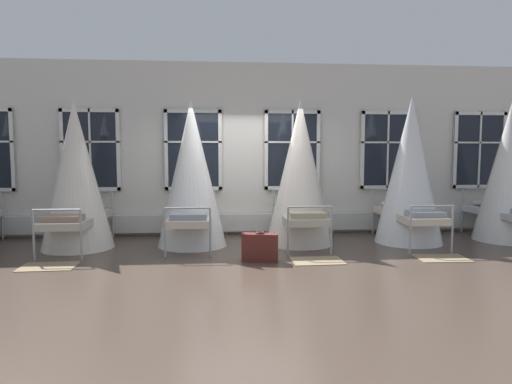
{
  "coord_description": "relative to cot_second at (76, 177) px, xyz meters",
  "views": [
    {
      "loc": [
        -0.54,
        -7.91,
        1.7
      ],
      "look_at": [
        0.17,
        0.25,
        0.98
      ],
      "focal_mm": 31.4,
      "sensor_mm": 36.0,
      "label": 1
    }
  ],
  "objects": [
    {
      "name": "cot_fourth",
      "position": [
        4.02,
        0.04,
        0.03
      ],
      "size": [
        1.25,
        1.95,
        2.68
      ],
      "rotation": [
        0.0,
        0.0,
        1.57
      ],
      "color": "#9EA3A8",
      "rests_on": "ground"
    },
    {
      "name": "suitcase_dark",
      "position": [
        3.15,
        -1.27,
        -1.04
      ],
      "size": [
        0.59,
        0.31,
        0.47
      ],
      "rotation": [
        0.0,
        0.0,
        -0.2
      ],
      "color": "#5B231E",
      "rests_on": "ground"
    },
    {
      "name": "back_wall_with_windows",
      "position": [
        3.03,
        1.2,
        0.5
      ],
      "size": [
        15.25,
        0.1,
        3.54
      ],
      "primitive_type": "cube",
      "color": "silver",
      "rests_on": "ground"
    },
    {
      "name": "rug_second",
      "position": [
        -0.04,
        -1.34,
        -1.26
      ],
      "size": [
        0.82,
        0.58,
        0.01
      ],
      "primitive_type": "cube",
      "rotation": [
        0.0,
        0.0,
        0.03
      ],
      "color": "#8E7A5B",
      "rests_on": "ground"
    },
    {
      "name": "cot_second",
      "position": [
        0.0,
        0.0,
        0.0
      ],
      "size": [
        1.25,
        1.96,
        2.62
      ],
      "rotation": [
        0.0,
        0.0,
        1.54
      ],
      "color": "#9EA3A8",
      "rests_on": "ground"
    },
    {
      "name": "cot_sixth",
      "position": [
        8.11,
        0.02,
        0.05
      ],
      "size": [
        1.25,
        1.95,
        2.72
      ],
      "rotation": [
        0.0,
        0.0,
        1.58
      ],
      "color": "#9EA3A8",
      "rests_on": "ground"
    },
    {
      "name": "rug_fourth",
      "position": [
        4.05,
        -1.34,
        -1.26
      ],
      "size": [
        0.81,
        0.57,
        0.01
      ],
      "primitive_type": "cube",
      "rotation": [
        0.0,
        0.0,
        0.02
      ],
      "color": "#8E7A5B",
      "rests_on": "ground"
    },
    {
      "name": "rug_fifth",
      "position": [
        6.09,
        -1.34,
        -1.26
      ],
      "size": [
        0.83,
        0.6,
        0.01
      ],
      "primitive_type": "cube",
      "rotation": [
        0.0,
        0.0,
        -0.05
      ],
      "color": "#8E7A5B",
      "rests_on": "ground"
    },
    {
      "name": "window_bank",
      "position": [
        3.03,
        1.08,
        -0.29
      ],
      "size": [
        11.38,
        0.1,
        2.51
      ],
      "color": "black",
      "rests_on": "ground"
    },
    {
      "name": "ground",
      "position": [
        3.03,
        -0.24,
        -1.27
      ],
      "size": [
        28.5,
        28.5,
        0.0
      ],
      "primitive_type": "plane",
      "color": "#4C3D33"
    },
    {
      "name": "cot_fifth",
      "position": [
        6.11,
        -0.01,
        0.07
      ],
      "size": [
        1.25,
        1.96,
        2.75
      ],
      "rotation": [
        0.0,
        0.0,
        1.55
      ],
      "color": "#9EA3A8",
      "rests_on": "ground"
    },
    {
      "name": "cot_third",
      "position": [
        2.02,
        0.05,
        0.02
      ],
      "size": [
        1.25,
        1.96,
        2.65
      ],
      "rotation": [
        0.0,
        0.0,
        1.55
      ],
      "color": "#9EA3A8",
      "rests_on": "ground"
    }
  ]
}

